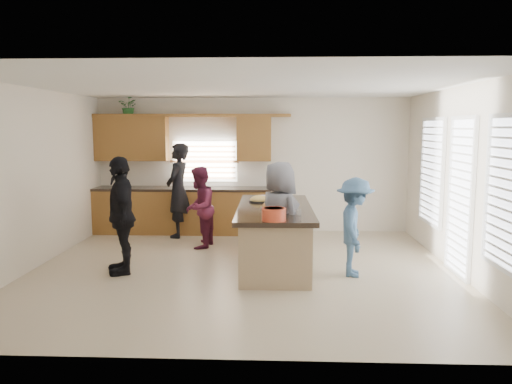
{
  "coord_description": "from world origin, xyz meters",
  "views": [
    {
      "loc": [
        0.53,
        -7.47,
        2.19
      ],
      "look_at": [
        0.19,
        0.52,
        1.15
      ],
      "focal_mm": 35.0,
      "sensor_mm": 36.0,
      "label": 1
    }
  ],
  "objects_px": {
    "island": "(274,237)",
    "salad_bowl": "(274,214)",
    "woman_right_front": "(279,219)",
    "woman_left_back": "(178,190)",
    "woman_left_front": "(121,215)",
    "woman_left_mid": "(199,207)",
    "woman_right_back": "(355,227)"
  },
  "relations": [
    {
      "from": "island",
      "to": "woman_right_back",
      "type": "xyz_separation_m",
      "value": [
        1.19,
        -0.5,
        0.28
      ]
    },
    {
      "from": "salad_bowl",
      "to": "woman_left_front",
      "type": "bearing_deg",
      "value": 163.17
    },
    {
      "from": "salad_bowl",
      "to": "woman_right_back",
      "type": "height_order",
      "value": "woman_right_back"
    },
    {
      "from": "salad_bowl",
      "to": "woman_right_front",
      "type": "xyz_separation_m",
      "value": [
        0.08,
        0.71,
        -0.2
      ]
    },
    {
      "from": "salad_bowl",
      "to": "woman_right_back",
      "type": "xyz_separation_m",
      "value": [
        1.19,
        0.7,
        -0.31
      ]
    },
    {
      "from": "salad_bowl",
      "to": "woman_left_mid",
      "type": "distance_m",
      "value": 2.71
    },
    {
      "from": "woman_left_front",
      "to": "woman_right_back",
      "type": "height_order",
      "value": "woman_left_front"
    },
    {
      "from": "salad_bowl",
      "to": "woman_left_mid",
      "type": "xyz_separation_m",
      "value": [
        -1.37,
        2.32,
        -0.3
      ]
    },
    {
      "from": "woman_left_back",
      "to": "woman_left_mid",
      "type": "relative_size",
      "value": 1.26
    },
    {
      "from": "woman_left_mid",
      "to": "woman_left_front",
      "type": "xyz_separation_m",
      "value": [
        -0.92,
        -1.63,
        0.14
      ]
    },
    {
      "from": "woman_left_back",
      "to": "woman_left_mid",
      "type": "xyz_separation_m",
      "value": [
        0.56,
        -0.9,
        -0.19
      ]
    },
    {
      "from": "woman_left_back",
      "to": "woman_right_back",
      "type": "xyz_separation_m",
      "value": [
        3.12,
        -2.52,
        -0.21
      ]
    },
    {
      "from": "salad_bowl",
      "to": "woman_left_back",
      "type": "bearing_deg",
      "value": 120.97
    },
    {
      "from": "woman_left_back",
      "to": "woman_left_mid",
      "type": "distance_m",
      "value": 1.07
    },
    {
      "from": "woman_left_back",
      "to": "woman_left_mid",
      "type": "height_order",
      "value": "woman_left_back"
    },
    {
      "from": "salad_bowl",
      "to": "woman_left_back",
      "type": "distance_m",
      "value": 3.75
    },
    {
      "from": "woman_left_mid",
      "to": "woman_right_front",
      "type": "height_order",
      "value": "woman_right_front"
    },
    {
      "from": "woman_left_mid",
      "to": "woman_right_back",
      "type": "height_order",
      "value": "woman_left_mid"
    },
    {
      "from": "island",
      "to": "woman_left_back",
      "type": "distance_m",
      "value": 2.84
    },
    {
      "from": "woman_left_mid",
      "to": "woman_left_front",
      "type": "height_order",
      "value": "woman_left_front"
    },
    {
      "from": "island",
      "to": "salad_bowl",
      "type": "height_order",
      "value": "salad_bowl"
    },
    {
      "from": "salad_bowl",
      "to": "woman_left_front",
      "type": "relative_size",
      "value": 0.18
    },
    {
      "from": "woman_left_front",
      "to": "woman_left_back",
      "type": "bearing_deg",
      "value": 151.35
    },
    {
      "from": "woman_left_back",
      "to": "woman_right_front",
      "type": "xyz_separation_m",
      "value": [
        2.01,
        -2.5,
        -0.09
      ]
    },
    {
      "from": "woman_left_mid",
      "to": "woman_right_front",
      "type": "distance_m",
      "value": 2.17
    },
    {
      "from": "island",
      "to": "woman_right_back",
      "type": "distance_m",
      "value": 1.32
    },
    {
      "from": "woman_left_front",
      "to": "woman_right_front",
      "type": "xyz_separation_m",
      "value": [
        2.37,
        0.02,
        -0.04
      ]
    },
    {
      "from": "woman_left_mid",
      "to": "woman_right_back",
      "type": "bearing_deg",
      "value": 65.5
    },
    {
      "from": "woman_left_front",
      "to": "woman_right_front",
      "type": "distance_m",
      "value": 2.37
    },
    {
      "from": "woman_right_back",
      "to": "woman_right_front",
      "type": "relative_size",
      "value": 0.87
    },
    {
      "from": "woman_left_back",
      "to": "woman_left_front",
      "type": "distance_m",
      "value": 2.55
    },
    {
      "from": "woman_left_back",
      "to": "woman_left_front",
      "type": "height_order",
      "value": "woman_left_back"
    }
  ]
}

